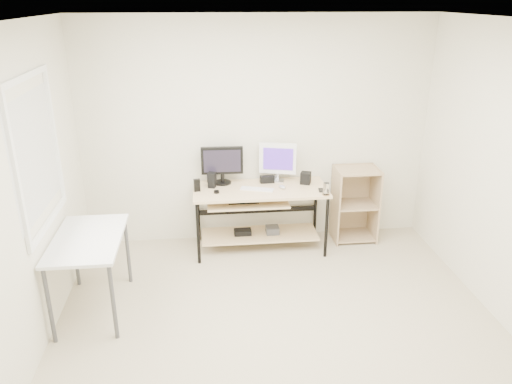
{
  "coord_description": "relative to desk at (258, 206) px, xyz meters",
  "views": [
    {
      "loc": [
        -0.6,
        -3.53,
        2.77
      ],
      "look_at": [
        -0.09,
        1.3,
        0.85
      ],
      "focal_mm": 35.0,
      "sensor_mm": 36.0,
      "label": 1
    }
  ],
  "objects": [
    {
      "name": "room",
      "position": [
        -0.11,
        -1.62,
        0.78
      ],
      "size": [
        4.01,
        4.01,
        2.62
      ],
      "color": "#BAAC8F",
      "rests_on": "ground"
    },
    {
      "name": "desk",
      "position": [
        0.0,
        0.0,
        0.0
      ],
      "size": [
        1.5,
        0.65,
        0.75
      ],
      "color": "beige",
      "rests_on": "ground"
    },
    {
      "name": "side_table",
      "position": [
        -1.65,
        -1.06,
        0.13
      ],
      "size": [
        0.6,
        1.0,
        0.75
      ],
      "color": "white",
      "rests_on": "ground"
    },
    {
      "name": "shelf_unit",
      "position": [
        1.18,
        0.16,
        -0.09
      ],
      "size": [
        0.5,
        0.4,
        0.9
      ],
      "color": "tan",
      "rests_on": "ground"
    },
    {
      "name": "black_monitor",
      "position": [
        -0.39,
        0.2,
        0.46
      ],
      "size": [
        0.48,
        0.2,
        0.43
      ],
      "rotation": [
        0.0,
        0.0,
        -0.02
      ],
      "color": "black",
      "rests_on": "desk"
    },
    {
      "name": "white_imac",
      "position": [
        0.25,
        0.2,
        0.48
      ],
      "size": [
        0.42,
        0.15,
        0.46
      ],
      "rotation": [
        0.0,
        0.0,
        -0.25
      ],
      "color": "silver",
      "rests_on": "desk"
    },
    {
      "name": "keyboard",
      "position": [
        -0.02,
        -0.05,
        0.22
      ],
      "size": [
        0.38,
        0.21,
        0.01
      ],
      "primitive_type": "cube",
      "rotation": [
        0.0,
        0.0,
        -0.32
      ],
      "color": "white",
      "rests_on": "desk"
    },
    {
      "name": "mouse",
      "position": [
        0.27,
        -0.03,
        0.23
      ],
      "size": [
        0.1,
        0.12,
        0.03
      ],
      "primitive_type": "ellipsoid",
      "rotation": [
        0.0,
        0.0,
        0.41
      ],
      "color": "#BBBBC1",
      "rests_on": "desk"
    },
    {
      "name": "center_speaker",
      "position": [
        0.12,
        0.17,
        0.25
      ],
      "size": [
        0.17,
        0.08,
        0.08
      ],
      "primitive_type": "cube",
      "rotation": [
        0.0,
        0.0,
        0.07
      ],
      "color": "black",
      "rests_on": "desk"
    },
    {
      "name": "speaker_left",
      "position": [
        -0.51,
        0.08,
        0.3
      ],
      "size": [
        0.11,
        0.11,
        0.17
      ],
      "rotation": [
        0.0,
        0.0,
        -0.32
      ],
      "color": "black",
      "rests_on": "desk"
    },
    {
      "name": "speaker_right",
      "position": [
        0.56,
        0.09,
        0.28
      ],
      "size": [
        0.15,
        0.15,
        0.13
      ],
      "primitive_type": "cube",
      "rotation": [
        0.0,
        0.0,
        -0.37
      ],
      "color": "black",
      "rests_on": "desk"
    },
    {
      "name": "audio_controller",
      "position": [
        -0.68,
        -0.02,
        0.28
      ],
      "size": [
        0.08,
        0.05,
        0.14
      ],
      "primitive_type": "cube",
      "rotation": [
        0.0,
        0.0,
        0.16
      ],
      "color": "black",
      "rests_on": "desk"
    },
    {
      "name": "volume_puck",
      "position": [
        -0.47,
        -0.1,
        0.22
      ],
      "size": [
        0.07,
        0.07,
        0.03
      ],
      "primitive_type": "cylinder",
      "rotation": [
        0.0,
        0.0,
        0.16
      ],
      "color": "black",
      "rests_on": "desk"
    },
    {
      "name": "smartphone",
      "position": [
        0.69,
        -0.15,
        0.22
      ],
      "size": [
        0.08,
        0.13,
        0.01
      ],
      "primitive_type": "cube",
      "rotation": [
        0.0,
        0.0,
        -0.14
      ],
      "color": "black",
      "rests_on": "desk"
    },
    {
      "name": "coaster",
      "position": [
        0.71,
        -0.28,
        0.21
      ],
      "size": [
        0.09,
        0.09,
        0.01
      ],
      "primitive_type": "cylinder",
      "rotation": [
        0.0,
        0.0,
        -0.06
      ],
      "color": "#9C7346",
      "rests_on": "desk"
    },
    {
      "name": "drinking_glass",
      "position": [
        0.71,
        -0.28,
        0.28
      ],
      "size": [
        0.07,
        0.07,
        0.13
      ],
      "primitive_type": "cylinder",
      "rotation": [
        0.0,
        0.0,
        -0.06
      ],
      "color": "white",
      "rests_on": "coaster"
    }
  ]
}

